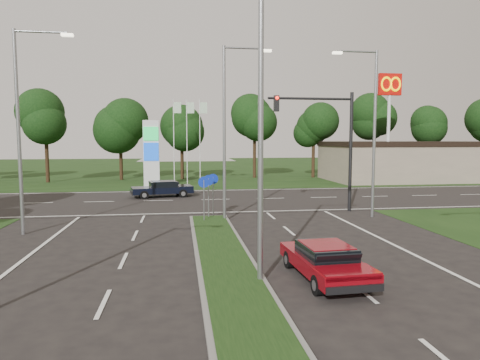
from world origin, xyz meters
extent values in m
cube|color=black|center=(0.00, 55.00, 0.00)|extent=(160.00, 50.00, 0.02)
cube|color=black|center=(0.00, 24.00, 0.00)|extent=(160.00, 12.00, 0.02)
cube|color=slate|center=(0.00, 4.00, 0.06)|extent=(2.00, 26.00, 0.12)
cube|color=gray|center=(22.00, 36.00, 2.00)|extent=(16.00, 9.00, 4.00)
cylinder|color=gray|center=(0.80, 6.00, 4.50)|extent=(0.16, 0.16, 9.00)
cylinder|color=gray|center=(0.80, 16.00, 4.50)|extent=(0.16, 0.16, 9.00)
cylinder|color=gray|center=(1.90, 16.00, 8.90)|extent=(2.20, 0.10, 0.10)
cube|color=#FFF2CC|center=(3.00, 16.00, 8.80)|extent=(0.50, 0.22, 0.12)
cylinder|color=gray|center=(-8.50, 14.00, 4.50)|extent=(0.16, 0.16, 9.00)
cylinder|color=gray|center=(-7.40, 14.00, 8.90)|extent=(2.20, 0.10, 0.10)
cube|color=#FFF2CC|center=(-6.30, 14.00, 8.80)|extent=(0.50, 0.22, 0.12)
cylinder|color=gray|center=(9.00, 16.00, 4.50)|extent=(0.16, 0.16, 9.00)
cylinder|color=gray|center=(7.90, 16.00, 8.90)|extent=(2.20, 0.10, 0.10)
cube|color=#FFF2CC|center=(6.80, 16.00, 8.80)|extent=(0.50, 0.22, 0.12)
cylinder|color=black|center=(8.50, 18.00, 3.50)|extent=(0.20, 0.20, 7.00)
cylinder|color=black|center=(6.00, 18.00, 6.60)|extent=(5.00, 0.14, 0.14)
cube|color=black|center=(4.00, 18.00, 6.30)|extent=(0.28, 0.28, 0.90)
sphere|color=#FF190C|center=(4.00, 17.82, 6.60)|extent=(0.20, 0.20, 0.20)
cylinder|color=gray|center=(-0.30, 15.50, 1.10)|extent=(0.06, 0.06, 2.20)
cylinder|color=#0C26A5|center=(-0.30, 15.50, 2.10)|extent=(0.56, 0.04, 0.56)
cylinder|color=gray|center=(0.00, 16.50, 1.10)|extent=(0.06, 0.06, 2.20)
cylinder|color=#0C26A5|center=(0.00, 16.50, 2.10)|extent=(0.56, 0.04, 0.56)
cylinder|color=gray|center=(0.30, 17.20, 1.10)|extent=(0.06, 0.06, 2.20)
cylinder|color=#0C26A5|center=(0.30, 17.20, 2.10)|extent=(0.56, 0.04, 0.56)
cube|color=silver|center=(-4.00, 33.00, 3.00)|extent=(1.40, 0.30, 6.00)
cube|color=#0CA53F|center=(-4.00, 32.82, 4.80)|extent=(1.30, 0.08, 1.20)
cube|color=#0C3FBF|center=(-4.00, 32.82, 3.20)|extent=(1.30, 0.08, 1.60)
cylinder|color=silver|center=(-2.00, 34.00, 4.00)|extent=(0.08, 0.08, 8.00)
cube|color=#B2D8B2|center=(-1.65, 34.00, 7.20)|extent=(0.70, 0.02, 1.00)
cylinder|color=silver|center=(-0.80, 34.00, 4.00)|extent=(0.08, 0.08, 8.00)
cube|color=#B2D8B2|center=(-0.45, 34.00, 7.20)|extent=(0.70, 0.02, 1.00)
cylinder|color=silver|center=(0.40, 34.00, 4.00)|extent=(0.08, 0.08, 8.00)
cube|color=#B2D8B2|center=(0.75, 34.00, 7.20)|extent=(0.70, 0.02, 1.00)
cylinder|color=silver|center=(18.00, 32.00, 5.00)|extent=(0.30, 0.30, 10.00)
cube|color=#BF0C07|center=(18.00, 32.00, 9.40)|extent=(2.20, 0.35, 2.00)
torus|color=#FFC600|center=(17.55, 31.78, 9.40)|extent=(1.06, 0.16, 1.06)
torus|color=#FFC600|center=(18.45, 31.78, 9.40)|extent=(1.06, 0.16, 1.06)
cylinder|color=black|center=(0.00, 40.00, 2.20)|extent=(0.36, 0.36, 4.40)
sphere|color=black|center=(0.00, 40.00, 6.50)|extent=(6.00, 6.00, 6.00)
sphere|color=black|center=(0.30, 39.80, 7.50)|extent=(4.80, 4.80, 4.80)
cube|color=maroon|center=(2.83, 6.14, 0.50)|extent=(1.85, 4.09, 0.41)
cube|color=black|center=(2.83, 6.06, 0.89)|extent=(1.49, 1.84, 0.38)
cube|color=maroon|center=(2.83, 6.06, 1.08)|extent=(1.39, 1.51, 0.04)
cylinder|color=black|center=(2.02, 7.38, 0.28)|extent=(0.21, 0.57, 0.56)
cylinder|color=black|center=(3.50, 7.46, 0.28)|extent=(0.21, 0.57, 0.56)
cylinder|color=black|center=(2.16, 4.82, 0.28)|extent=(0.21, 0.57, 0.56)
cylinder|color=black|center=(3.64, 4.90, 0.28)|extent=(0.21, 0.57, 0.56)
cube|color=black|center=(-2.82, 25.94, 0.55)|extent=(4.65, 2.59, 0.45)
cube|color=black|center=(-2.73, 25.95, 0.98)|extent=(2.18, 1.86, 0.42)
cube|color=black|center=(-2.73, 25.95, 1.19)|extent=(1.82, 1.71, 0.04)
cylinder|color=black|center=(-4.04, 24.87, 0.31)|extent=(0.64, 0.31, 0.62)
cylinder|color=black|center=(-4.35, 26.47, 0.31)|extent=(0.64, 0.31, 0.62)
cylinder|color=black|center=(-1.28, 25.40, 0.31)|extent=(0.64, 0.31, 0.62)
cylinder|color=black|center=(-1.59, 27.01, 0.31)|extent=(0.64, 0.31, 0.62)
camera|label=1|loc=(-1.51, -6.06, 4.21)|focal=32.00mm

